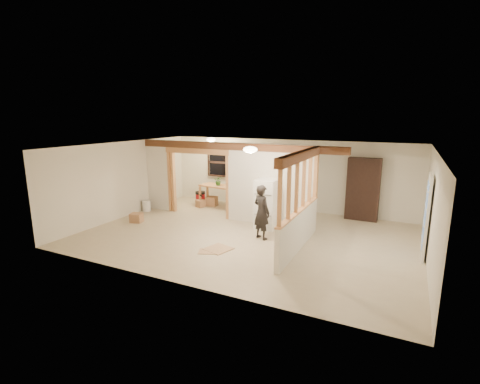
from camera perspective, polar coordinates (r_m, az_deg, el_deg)
The scene contains 30 objects.
floor at distance 9.94m, azimuth 1.21°, elevation -7.12°, with size 9.00×6.50×0.01m, color #BFAE8E.
ceiling at distance 9.40m, azimuth 1.28°, elevation 7.42°, with size 9.00×6.50×0.01m, color white.
wall_back at distance 12.57m, azimuth 7.45°, elevation 2.83°, with size 9.00×0.01×2.50m, color silver.
wall_front at distance 6.87m, azimuth -10.19°, elevation -5.27°, with size 9.00×0.01×2.50m, color silver.
wall_left at distance 12.14m, azimuth -18.45°, elevation 1.96°, with size 0.01×6.50×2.50m, color silver.
wall_right at distance 8.78m, azimuth 29.03°, elevation -2.78°, with size 0.01×6.50×2.50m, color silver.
partition_left_stub at distance 12.72m, azimuth -13.24°, elevation 2.72°, with size 0.90×0.12×2.50m, color silver.
partition_center at distance 10.60m, azimuth 4.94°, elevation 1.11°, with size 2.80×0.12×2.50m, color silver.
doorway_frame at distance 11.79m, azimuth -6.95°, elevation 1.47°, with size 2.46×0.14×2.20m, color tan.
header_beam_back at distance 10.92m, azimuth -0.88°, elevation 7.48°, with size 7.00×0.18×0.22m, color brown.
header_beam_right at distance 8.49m, azimuth 10.05°, elevation 5.89°, with size 0.18×3.30×0.22m, color brown.
pony_wall at distance 8.89m, azimuth 9.60°, elevation -6.23°, with size 0.12×3.20×1.00m, color silver.
stud_partition at distance 8.60m, azimuth 9.87°, elevation 1.12°, with size 0.14×3.20×1.32m, color tan.
window_back at distance 13.49m, azimuth -3.18°, elevation 4.85°, with size 1.12×0.10×1.10m, color black.
french_door at distance 9.22m, azimuth 28.27°, elevation -3.64°, with size 0.12×0.86×2.00m, color white.
ceiling_dome_main at distance 8.83m, azimuth 1.70°, elevation 6.97°, with size 0.36×0.36×0.16m, color #FFEABF.
ceiling_dome_util at distance 12.60m, azimuth -4.77°, elevation 8.55°, with size 0.32×0.32×0.14m, color #FFEABF.
hanging_bulb at distance 11.77m, azimuth -4.38°, elevation 6.82°, with size 0.07×0.07×0.07m, color #FFD88C.
refrigerator at distance 10.37m, azimuth 4.39°, elevation -1.99°, with size 0.61×0.60×1.49m, color silver.
woman at distance 9.47m, azimuth 3.57°, elevation -3.30°, with size 0.55×0.36×1.51m, color #2D2828.
work_table at distance 12.96m, azimuth -3.73°, elevation -0.62°, with size 1.29×0.64×0.81m, color tan.
potted_plant at distance 12.80m, azimuth -3.56°, elevation 1.87°, with size 0.31×0.27×0.35m, color #2B531F.
shop_vac at distance 13.25m, azimuth -6.52°, elevation -1.01°, with size 0.40×0.40×0.53m, color #990B10.
bookshelf at distance 11.82m, azimuth 19.52°, elevation 0.43°, with size 1.01×0.34×2.02m, color black.
bucket at distance 12.80m, azimuth -15.10°, elevation -2.18°, with size 0.30×0.30×0.38m, color white.
box_util_a at distance 13.13m, azimuth -4.68°, elevation -1.50°, with size 0.40×0.34×0.34m, color #AA7852.
box_util_b at distance 12.98m, azimuth -6.47°, elevation -1.87°, with size 0.29×0.29×0.27m, color #AA7852.
box_front at distance 11.55m, azimuth -16.63°, elevation -4.07°, with size 0.36×0.29×0.29m, color #AA7852.
floor_panel_near at distance 8.95m, azimuth -3.60°, elevation -9.30°, with size 0.59×0.59×0.02m, color tan.
floor_panel_far at distance 8.82m, azimuth -5.27°, elevation -9.67°, with size 0.46×0.37×0.01m, color tan.
Camera 1 is at (3.90, -8.52, 3.31)m, focal length 26.00 mm.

